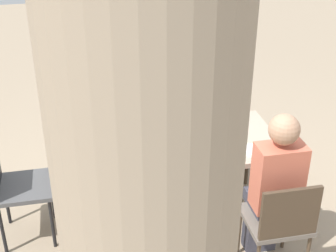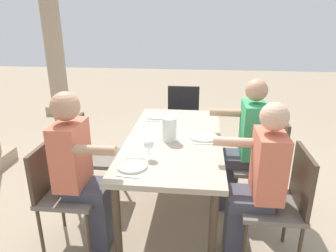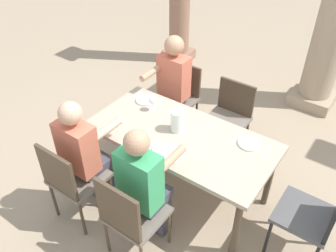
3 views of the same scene
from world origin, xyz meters
name	(u,v)px [view 2 (image 2 of 3)]	position (x,y,z in m)	size (l,w,h in m)	color
ground_plane	(174,206)	(0.00, 0.00, 0.00)	(16.00, 16.00, 0.00)	gray
dining_table	(174,145)	(0.00, 0.00, 0.67)	(1.74, 0.85, 0.74)	tan
chair_west_north	(61,188)	(-0.59, 0.84, 0.51)	(0.44, 0.44, 0.87)	#6A6158
chair_west_south	(282,199)	(-0.59, -0.85, 0.53)	(0.44, 0.44, 0.91)	#6A6158
chair_mid_north	(90,153)	(0.08, 0.84, 0.51)	(0.44, 0.44, 0.86)	#6A6158
chair_mid_south	(265,159)	(0.08, -0.85, 0.53)	(0.44, 0.44, 0.93)	#6A6158
chair_head_east	(183,116)	(1.29, 0.00, 0.53)	(0.44, 0.44, 0.90)	#4F4F50
diner_woman_green	(80,168)	(-0.59, 0.67, 0.70)	(0.35, 0.50, 1.29)	#3F3F4C
diner_man_white	(244,143)	(0.09, -0.64, 0.68)	(0.35, 0.49, 1.28)	#3F3F4C
diner_guest_third	(257,180)	(-0.59, -0.65, 0.67)	(0.35, 0.49, 1.26)	#3F3F4C
stone_column_far	(53,37)	(2.86, 2.43, 1.41)	(0.43, 0.43, 2.86)	tan
plate_0	(132,166)	(-0.61, 0.26, 0.75)	(0.23, 0.23, 0.02)	white
wine_glass_0	(149,145)	(-0.45, 0.16, 0.86)	(0.08, 0.08, 0.16)	white
fork_0	(128,177)	(-0.76, 0.26, 0.74)	(0.02, 0.17, 0.01)	silver
spoon_0	(136,158)	(-0.46, 0.26, 0.74)	(0.02, 0.17, 0.01)	silver
plate_1	(203,137)	(0.02, -0.26, 0.75)	(0.26, 0.26, 0.02)	white
fork_1	(203,144)	(-0.13, -0.26, 0.74)	(0.02, 0.17, 0.01)	silver
spoon_1	(203,131)	(0.17, -0.26, 0.74)	(0.02, 0.17, 0.01)	silver
plate_2	(157,116)	(0.57, 0.24, 0.75)	(0.22, 0.22, 0.02)	white
fork_2	(155,121)	(0.42, 0.24, 0.74)	(0.02, 0.17, 0.01)	silver
spoon_2	(158,113)	(0.72, 0.24, 0.74)	(0.02, 0.17, 0.01)	silver
water_pitcher	(169,130)	(-0.07, 0.04, 0.83)	(0.13, 0.13, 0.21)	white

